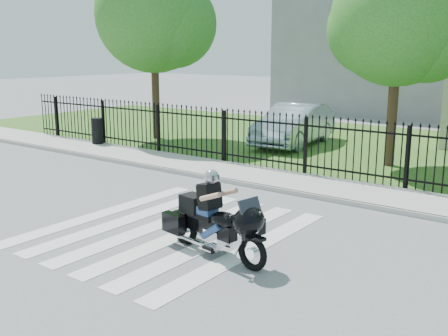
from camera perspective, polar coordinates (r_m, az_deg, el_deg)
The scene contains 12 objects.
ground at distance 11.18m, azimuth -5.99°, elevation -6.71°, with size 120.00×120.00×0.00m, color slate.
crosswalk at distance 11.18m, azimuth -5.99°, elevation -6.68°, with size 5.00×5.50×0.01m, color silver, non-canonical shape.
sidewalk at distance 15.06m, azimuth 6.96°, elevation -1.43°, with size 40.00×2.00×0.12m, color #ADAAA3.
curb at distance 14.23m, azimuth 4.96°, elevation -2.22°, with size 40.00×0.12×0.12m, color #ADAAA3.
grass_strip at distance 21.32m, azimuth 16.37°, elevation 2.14°, with size 40.00×12.00×0.02m, color #2F5B1F.
iron_fence at distance 15.75m, azimuth 8.86°, elevation 2.26°, with size 26.00×0.04×1.80m.
tree_left at distance 22.62m, azimuth -7.69°, elevation 16.24°, with size 4.80×4.80×7.58m.
tree_mid at distance 17.70m, azimuth 18.48°, elevation 15.14°, with size 4.20×4.20×6.78m.
building_tall at distance 35.31m, azimuth 20.57°, elevation 15.56°, with size 15.00×10.00×12.00m, color gray.
motorcycle_rider at distance 9.63m, azimuth -1.16°, elevation -5.64°, with size 2.47×1.07×1.64m.
parked_car at distance 21.13m, azimuth 7.65°, elevation 4.71°, with size 1.72×4.94×1.63m, color #96AABD.
litter_bin at distance 21.28m, azimuth -13.63°, elevation 3.96°, with size 0.45×0.45×1.01m, color black.
Camera 1 is at (7.19, -7.73, 3.68)m, focal length 42.00 mm.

